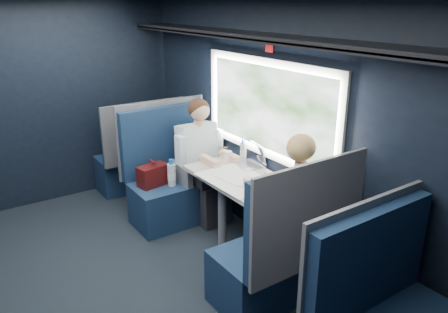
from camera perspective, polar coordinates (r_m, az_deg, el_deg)
ground at (r=3.96m, az=-11.25°, el=-15.69°), size 2.80×4.20×0.01m
room_shell at (r=3.34m, az=-12.57°, el=5.64°), size 3.00×4.40×2.40m
table at (r=4.07m, az=1.54°, el=-3.44°), size 0.62×1.00×0.74m
seat_bay_near at (r=4.76m, az=-6.54°, el=-3.20°), size 1.04×0.62×1.26m
seat_bay_far at (r=3.48m, az=7.64°, el=-12.59°), size 1.04×0.62×1.26m
seat_row_front at (r=5.55m, az=-10.95°, el=-0.16°), size 1.04×0.51×1.16m
man at (r=4.62m, az=-2.83°, el=0.20°), size 0.53×0.56×1.32m
woman at (r=3.59m, az=9.09°, el=-5.90°), size 0.53×0.56×1.32m
papers at (r=3.94m, az=1.72°, el=-3.02°), size 0.51×0.72×0.01m
laptop at (r=4.29m, az=3.82°, el=-0.29°), size 0.27×0.33×0.22m
bottle_small at (r=4.39m, az=2.53°, el=0.73°), size 0.06×0.06×0.22m
cup at (r=4.39m, az=0.55°, el=0.09°), size 0.07×0.07×0.10m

